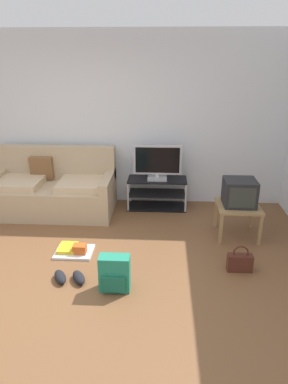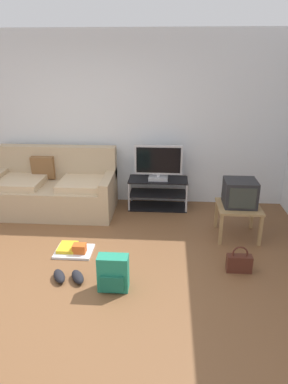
{
  "view_description": "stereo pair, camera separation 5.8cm",
  "coord_description": "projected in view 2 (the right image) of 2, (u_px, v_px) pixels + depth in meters",
  "views": [
    {
      "loc": [
        1.06,
        -3.22,
        2.31
      ],
      "look_at": [
        0.82,
        1.06,
        0.66
      ],
      "focal_mm": 33.33,
      "sensor_mm": 36.0,
      "label": 1
    },
    {
      "loc": [
        1.12,
        -3.22,
        2.31
      ],
      "look_at": [
        0.82,
        1.06,
        0.66
      ],
      "focal_mm": 33.33,
      "sensor_mm": 36.0,
      "label": 2
    }
  ],
  "objects": [
    {
      "name": "ground_plane",
      "position": [
        63.0,
        282.0,
        3.9
      ],
      "size": [
        9.0,
        9.8,
        0.02
      ],
      "primitive_type": "cube",
      "color": "brown"
    },
    {
      "name": "crt_tv",
      "position": [
        240.0,
        193.0,
        4.68
      ],
      "size": [
        0.42,
        0.39,
        0.35
      ],
      "color": "#232326",
      "rests_on": "side_table"
    },
    {
      "name": "wall_back",
      "position": [
        99.0,
        120.0,
        5.7
      ],
      "size": [
        9.0,
        0.1,
        2.7
      ],
      "primitive_type": "cube",
      "color": "silver",
      "rests_on": "ground_plane"
    },
    {
      "name": "handbag",
      "position": [
        239.0,
        263.0,
        4.04
      ],
      "size": [
        0.28,
        0.11,
        0.32
      ],
      "rotation": [
        0.0,
        0.0,
        -0.37
      ],
      "color": "#4C2319",
      "rests_on": "ground_plane"
    },
    {
      "name": "floor_tray",
      "position": [
        74.0,
        250.0,
        4.46
      ],
      "size": [
        0.46,
        0.36,
        0.14
      ],
      "color": "silver",
      "rests_on": "ground_plane"
    },
    {
      "name": "side_table",
      "position": [
        238.0,
        210.0,
        4.75
      ],
      "size": [
        0.56,
        0.56,
        0.45
      ],
      "color": "#9E7A4C",
      "rests_on": "ground_plane"
    },
    {
      "name": "flat_tv",
      "position": [
        158.0,
        163.0,
        5.52
      ],
      "size": [
        0.74,
        0.22,
        0.55
      ],
      "color": "#B2B2B7",
      "rests_on": "tv_stand"
    },
    {
      "name": "couch",
      "position": [
        54.0,
        189.0,
        5.59
      ],
      "size": [
        1.88,
        0.93,
        0.97
      ],
      "color": "tan",
      "rests_on": "ground_plane"
    },
    {
      "name": "tv_stand",
      "position": [
        158.0,
        193.0,
        5.73
      ],
      "size": [
        0.93,
        0.43,
        0.48
      ],
      "color": "black",
      "rests_on": "ground_plane"
    },
    {
      "name": "backpack",
      "position": [
        113.0,
        273.0,
        3.71
      ],
      "size": [
        0.32,
        0.24,
        0.39
      ],
      "rotation": [
        0.0,
        0.0,
        -0.32
      ],
      "color": "#238466",
      "rests_on": "ground_plane"
    },
    {
      "name": "sneakers_pair",
      "position": [
        68.0,
        276.0,
        3.91
      ],
      "size": [
        0.43,
        0.28,
        0.09
      ],
      "color": "black",
      "rests_on": "ground_plane"
    }
  ]
}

